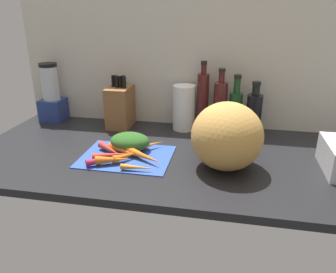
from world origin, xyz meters
TOP-DOWN VIEW (x-y plane):
  - ground_plane at (0.00, 0.00)cm, footprint 170.00×80.00cm
  - wall_back at (0.00, 38.50)cm, footprint 170.00×3.00cm
  - cutting_board at (-17.86, -7.91)cm, footprint 36.17×27.96cm
  - carrot_0 at (-9.63, -10.96)cm, footprint 17.04×12.04cm
  - carrot_1 at (-25.35, -6.82)cm, footprint 12.80×10.77cm
  - carrot_2 at (-16.89, -11.93)cm, footprint 9.81×10.44cm
  - carrot_3 at (-9.91, -19.62)cm, footprint 12.70×2.75cm
  - carrot_4 at (-23.58, -16.34)cm, footprint 13.87×10.77cm
  - carrot_5 at (-22.26, -11.78)cm, footprint 15.97×9.57cm
  - carrot_6 at (-20.51, -16.46)cm, footprint 13.58×7.20cm
  - carrot_7 at (-11.58, -0.89)cm, footprint 14.39×15.15cm
  - carrot_8 at (-19.95, -6.92)cm, footprint 13.90×9.59cm
  - carrot_greens_pile at (-18.34, -1.36)cm, footprint 16.70×12.84cm
  - winter_squash at (21.71, -9.65)cm, footprint 26.47×26.42cm
  - knife_block at (-32.15, 27.78)cm, footprint 11.01×16.38cm
  - blender_appliance at (-70.67, 30.47)cm, footprint 11.75×11.75cm
  - paper_towel_roll at (-0.41, 29.50)cm, footprint 10.92×10.92cm
  - bottle_0 at (8.92, 29.40)cm, footprint 5.69×5.69cm
  - bottle_1 at (17.38, 26.90)cm, footprint 6.40×6.40cm
  - bottle_2 at (24.55, 27.90)cm, footprint 6.13×6.13cm
  - bottle_3 at (33.07, 27.31)cm, footprint 7.23×7.23cm

SIDE VIEW (x-z plane):
  - ground_plane at x=0.00cm, z-range -3.00..0.00cm
  - cutting_board at x=-17.86cm, z-range 0.00..0.80cm
  - carrot_3 at x=-9.91cm, z-range 0.80..2.92cm
  - carrot_4 at x=-23.58cm, z-range 0.80..3.62cm
  - carrot_5 at x=-22.26cm, z-range 0.80..3.80cm
  - carrot_2 at x=-16.89cm, z-range 0.80..3.96cm
  - carrot_1 at x=-25.35cm, z-range 0.80..3.98cm
  - carrot_7 at x=-11.58cm, z-range 0.80..4.01cm
  - carrot_8 at x=-19.95cm, z-range 0.80..4.07cm
  - carrot_0 at x=-9.63cm, z-range 0.80..4.25cm
  - carrot_6 at x=-20.51cm, z-range 0.80..4.31cm
  - carrot_greens_pile at x=-18.34cm, z-range 0.80..7.86cm
  - knife_block at x=-32.15cm, z-range -2.37..23.34cm
  - bottle_3 at x=33.07cm, z-range -2.13..23.53cm
  - paper_towel_roll at x=-0.41cm, z-range 0.00..22.03cm
  - bottle_2 at x=24.55cm, z-range -2.85..25.47cm
  - winter_squash at x=21.71cm, z-range 0.00..25.50cm
  - blender_appliance at x=-70.67cm, z-range -2.11..28.22cm
  - bottle_1 at x=17.38cm, z-range -2.56..28.75cm
  - bottle_0 at x=8.92cm, z-range -2.20..31.63cm
  - wall_back at x=0.00cm, z-range 0.00..60.00cm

